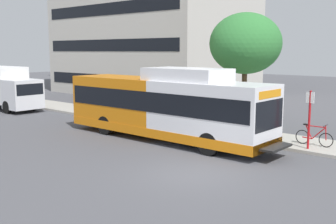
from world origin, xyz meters
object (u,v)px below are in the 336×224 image
object	(u,v)px
street_tree_near_stop	(245,44)
box_truck_background	(5,87)
bus_stop_sign_pole	(309,115)
bicycle_parked	(314,137)
transit_bus	(165,106)

from	to	relation	value
street_tree_near_stop	box_truck_background	bearing A→B (deg)	103.28
bus_stop_sign_pole	bicycle_parked	xyz separation A→B (m)	(0.79, 0.04, -1.09)
transit_bus	bicycle_parked	xyz separation A→B (m)	(3.07, -6.44, -1.14)
transit_bus	bus_stop_sign_pole	xyz separation A→B (m)	(2.28, -6.48, -0.05)
bicycle_parked	street_tree_near_stop	xyz separation A→B (m)	(1.33, 4.52, 4.28)
transit_bus	street_tree_near_stop	bearing A→B (deg)	-23.54
transit_bus	bicycle_parked	distance (m)	7.22
street_tree_near_stop	box_truck_background	size ratio (longest dim) A/B	0.91
bicycle_parked	box_truck_background	bearing A→B (deg)	97.47
box_truck_background	bus_stop_sign_pole	bearing A→B (deg)	-84.49
street_tree_near_stop	transit_bus	bearing A→B (deg)	156.46
bicycle_parked	box_truck_background	distance (m)	23.10
bicycle_parked	street_tree_near_stop	world-z (taller)	street_tree_near_stop
transit_bus	street_tree_near_stop	world-z (taller)	street_tree_near_stop
box_truck_background	transit_bus	bearing A→B (deg)	-90.25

